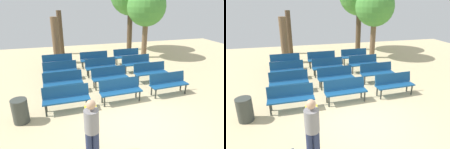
{
  "view_description": "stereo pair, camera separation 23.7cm",
  "coord_description": "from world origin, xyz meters",
  "views": [
    {
      "loc": [
        -2.16,
        -4.84,
        3.65
      ],
      "look_at": [
        0.0,
        3.05,
        0.55
      ],
      "focal_mm": 31.63,
      "sensor_mm": 36.0,
      "label": 1
    },
    {
      "loc": [
        -1.93,
        -4.9,
        3.65
      ],
      "look_at": [
        0.0,
        3.05,
        0.55
      ],
      "focal_mm": 31.63,
      "sensor_mm": 36.0,
      "label": 2
    }
  ],
  "objects": [
    {
      "name": "bench_r3_c2",
      "position": [
        1.77,
        6.11,
        0.5
      ],
      "size": [
        1.61,
        0.51,
        0.87
      ],
      "rotation": [
        0.0,
        0.0,
        0.02
      ],
      "color": "navy",
      "rests_on": "ground_plane"
    },
    {
      "name": "bench_r0_c0",
      "position": [
        -2.07,
        1.46,
        0.5
      ],
      "size": [
        1.61,
        0.52,
        0.87
      ],
      "rotation": [
        0.0,
        0.0,
        0.02
      ],
      "color": "navy",
      "rests_on": "ground_plane"
    },
    {
      "name": "visitor_with_backpack",
      "position": [
        -1.61,
        -1.08,
        0.94
      ],
      "size": [
        0.37,
        0.55,
        1.65
      ],
      "rotation": [
        0.0,
        0.0,
        3.03
      ],
      "color": "navy",
      "rests_on": "ground_plane"
    },
    {
      "name": "bench_r0_c2",
      "position": [
        2.01,
        1.68,
        0.5
      ],
      "size": [
        1.63,
        0.58,
        0.87
      ],
      "rotation": [
        0.0,
        0.0,
        0.06
      ],
      "color": "navy",
      "rests_on": "ground_plane"
    },
    {
      "name": "bench_r3_c1",
      "position": [
        -0.26,
        5.96,
        0.5
      ],
      "size": [
        1.61,
        0.5,
        0.87
      ],
      "rotation": [
        0.0,
        0.0,
        0.01
      ],
      "color": "navy",
      "rests_on": "ground_plane"
    },
    {
      "name": "bench_r1_c2",
      "position": [
        1.91,
        3.16,
        0.5
      ],
      "size": [
        1.62,
        0.54,
        0.87
      ],
      "rotation": [
        0.0,
        0.0,
        0.04
      ],
      "color": "navy",
      "rests_on": "ground_plane"
    },
    {
      "name": "trash_bin",
      "position": [
        -3.52,
        1.09,
        0.39
      ],
      "size": [
        0.49,
        0.49,
        0.79
      ],
      "primitive_type": "cylinder",
      "color": "#383D38",
      "rests_on": "ground_plane"
    },
    {
      "name": "ground_plane",
      "position": [
        0.0,
        0.0,
        0.0
      ],
      "size": [
        24.0,
        24.0,
        0.0
      ],
      "primitive_type": "plane",
      "color": "#CCB789"
    },
    {
      "name": "bench_r2_c0",
      "position": [
        -2.2,
        4.47,
        0.5
      ],
      "size": [
        1.62,
        0.56,
        0.87
      ],
      "rotation": [
        0.0,
        0.0,
        0.05
      ],
      "color": "navy",
      "rests_on": "ground_plane"
    },
    {
      "name": "bench_r2_c2",
      "position": [
        1.8,
        4.63,
        0.5
      ],
      "size": [
        1.62,
        0.55,
        0.87
      ],
      "rotation": [
        0.0,
        0.0,
        0.05
      ],
      "color": "navy",
      "rests_on": "ground_plane"
    },
    {
      "name": "bench_r3_c0",
      "position": [
        -2.3,
        5.9,
        0.5
      ],
      "size": [
        1.61,
        0.51,
        0.87
      ],
      "rotation": [
        0.0,
        0.0,
        0.02
      ],
      "color": "navy",
      "rests_on": "ground_plane"
    },
    {
      "name": "tree_1",
      "position": [
        -2.29,
        7.32,
        1.38
      ],
      "size": [
        0.43,
        0.43,
        2.75
      ],
      "color": "brown",
      "rests_on": "ground_plane"
    },
    {
      "name": "bench_r2_c1",
      "position": [
        -0.18,
        4.54,
        0.5
      ],
      "size": [
        1.62,
        0.55,
        0.87
      ],
      "rotation": [
        0.0,
        0.0,
        0.04
      ],
      "color": "navy",
      "rests_on": "ground_plane"
    },
    {
      "name": "bench_r1_c0",
      "position": [
        -2.12,
        2.97,
        0.5
      ],
      "size": [
        1.62,
        0.55,
        0.87
      ],
      "rotation": [
        0.0,
        0.0,
        0.04
      ],
      "color": "navy",
      "rests_on": "ground_plane"
    },
    {
      "name": "bench_r1_c1",
      "position": [
        -0.11,
        3.05,
        0.5
      ],
      "size": [
        1.63,
        0.59,
        0.87
      ],
      "rotation": [
        0.0,
        0.0,
        0.07
      ],
      "color": "navy",
      "rests_on": "ground_plane"
    },
    {
      "name": "bench_r0_c1",
      "position": [
        -0.07,
        1.59,
        0.5
      ],
      "size": [
        1.62,
        0.57,
        0.87
      ],
      "rotation": [
        0.0,
        0.0,
        0.06
      ],
      "color": "navy",
      "rests_on": "ground_plane"
    },
    {
      "name": "tree_0",
      "position": [
        3.32,
        7.08,
        3.22
      ],
      "size": [
        2.42,
        2.42,
        4.47
      ],
      "color": "brown",
      "rests_on": "ground_plane"
    },
    {
      "name": "tree_3",
      "position": [
        -1.97,
        9.49,
        1.5
      ],
      "size": [
        0.34,
        0.34,
        3.0
      ],
      "color": "#4C3A28",
      "rests_on": "ground_plane"
    }
  ]
}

